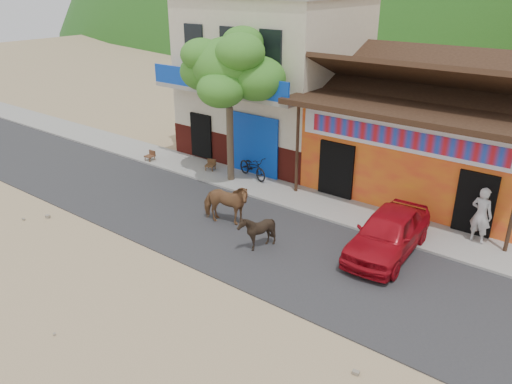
# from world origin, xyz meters

# --- Properties ---
(ground) EXTENTS (120.00, 120.00, 0.00)m
(ground) POSITION_xyz_m (0.00, 0.00, 0.00)
(ground) COLOR #9E825B
(ground) RESTS_ON ground
(road) EXTENTS (60.00, 5.00, 0.04)m
(road) POSITION_xyz_m (0.00, 2.50, 0.02)
(road) COLOR #28282B
(road) RESTS_ON ground
(sidewalk) EXTENTS (60.00, 2.00, 0.12)m
(sidewalk) POSITION_xyz_m (0.00, 6.00, 0.06)
(sidewalk) COLOR gray
(sidewalk) RESTS_ON ground
(dance_club) EXTENTS (8.00, 6.00, 3.60)m
(dance_club) POSITION_xyz_m (2.00, 10.00, 1.80)
(dance_club) COLOR orange
(dance_club) RESTS_ON ground
(cafe_building) EXTENTS (7.00, 6.00, 7.00)m
(cafe_building) POSITION_xyz_m (-5.50, 10.00, 3.50)
(cafe_building) COLOR beige
(cafe_building) RESTS_ON ground
(tree) EXTENTS (3.00, 3.00, 6.00)m
(tree) POSITION_xyz_m (-4.60, 5.80, 3.12)
(tree) COLOR #2D721E
(tree) RESTS_ON sidewalk
(cow_tan) EXTENTS (1.91, 1.32, 1.47)m
(cow_tan) POSITION_xyz_m (-2.23, 2.74, 0.78)
(cow_tan) COLOR brown
(cow_tan) RESTS_ON road
(cow_dark) EXTENTS (1.39, 1.34, 1.18)m
(cow_dark) POSITION_xyz_m (-0.35, 2.03, 0.63)
(cow_dark) COLOR black
(cow_dark) RESTS_ON road
(red_car) EXTENTS (1.83, 4.10, 1.37)m
(red_car) POSITION_xyz_m (2.93, 4.22, 0.72)
(red_car) COLOR #AA0C17
(red_car) RESTS_ON road
(scooter) EXTENTS (1.87, 1.10, 0.93)m
(scooter) POSITION_xyz_m (-4.00, 6.48, 0.58)
(scooter) COLOR black
(scooter) RESTS_ON sidewalk
(pedestrian) EXTENTS (0.74, 0.56, 1.82)m
(pedestrian) POSITION_xyz_m (4.93, 6.50, 1.03)
(pedestrian) COLOR #B9B9B9
(pedestrian) RESTS_ON sidewalk
(cafe_chair_left) EXTENTS (0.39, 0.39, 0.82)m
(cafe_chair_left) POSITION_xyz_m (-9.00, 5.30, 0.53)
(cafe_chair_left) COLOR #51341B
(cafe_chair_left) RESTS_ON sidewalk
(cafe_chair_right) EXTENTS (0.49, 0.49, 0.83)m
(cafe_chair_right) POSITION_xyz_m (-6.00, 6.08, 0.54)
(cafe_chair_right) COLOR #4C3419
(cafe_chair_right) RESTS_ON sidewalk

